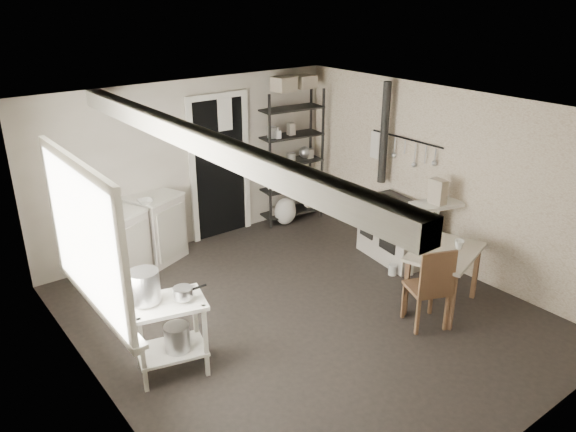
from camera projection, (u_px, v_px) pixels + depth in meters
floor at (304, 314)px, 6.31m from camera, size 5.00×5.00×0.00m
ceiling at (307, 111)px, 5.43m from camera, size 5.00×5.00×0.00m
wall_back at (190, 164)px, 7.70m from camera, size 4.50×0.02×2.30m
wall_front at (525, 327)px, 4.04m from camera, size 4.50×0.02×2.30m
wall_left at (93, 285)px, 4.60m from camera, size 0.02×5.00×2.30m
wall_right at (442, 178)px, 7.14m from camera, size 0.02×5.00×2.30m
window at (83, 237)px, 4.63m from camera, size 0.12×1.76×1.28m
doorway at (220, 169)px, 7.99m from camera, size 0.96×0.10×2.08m
ceiling_beam at (198, 140)px, 4.79m from camera, size 0.18×5.00×0.18m
wallpaper_panel at (442, 179)px, 7.13m from camera, size 0.01×5.00×2.30m
utensil_rail at (406, 139)px, 7.39m from camera, size 0.06×1.20×0.44m
prep_table at (170, 335)px, 5.24m from camera, size 0.77×0.63×0.76m
stockpot at (145, 286)px, 5.01m from camera, size 0.30×0.30×0.30m
saucepan at (183, 293)px, 5.08m from camera, size 0.21×0.21×0.10m
bucket at (177, 338)px, 5.23m from camera, size 0.24×0.24×0.26m
base_cabinets at (136, 236)px, 7.16m from camera, size 1.50×1.08×0.91m
mixing_bowl at (145, 200)px, 6.97m from camera, size 0.29×0.29×0.06m
counter_cup at (108, 209)px, 6.65m from camera, size 0.14×0.14×0.10m
shelf_rack at (291, 161)px, 8.54m from camera, size 1.00×0.48×2.03m
shelf_jar at (278, 138)px, 8.19m from camera, size 0.09×0.10×0.17m
storage_box_a at (284, 93)px, 8.00m from camera, size 0.32×0.28×0.21m
storage_box_b at (304, 91)px, 8.26m from camera, size 0.29×0.27×0.18m
stove at (396, 228)px, 7.46m from camera, size 0.69×1.06×0.78m
stovepipe at (384, 133)px, 7.51m from camera, size 0.12×0.12×1.38m
side_ledge at (433, 241)px, 7.11m from camera, size 0.68×0.48×0.95m
oats_box at (437, 199)px, 6.86m from camera, size 0.13×0.21×0.31m
work_table at (442, 276)px, 6.34m from camera, size 1.08×0.91×0.71m
table_cup at (460, 240)px, 6.22m from camera, size 0.13×0.13×0.10m
chair at (427, 284)px, 5.96m from camera, size 0.52×0.53×0.95m
flour_sack at (285, 209)px, 8.61m from camera, size 0.42×0.38×0.42m
floor_crock at (393, 269)px, 7.15m from camera, size 0.12×0.12×0.14m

